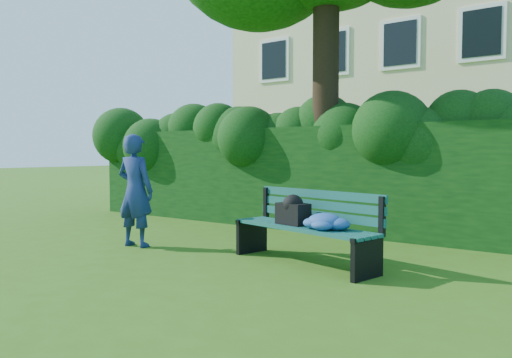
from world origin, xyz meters
The scene contains 5 objects.
ground centered at (0.00, 0.00, 0.00)m, with size 80.00×80.00×0.00m, color #345A13.
apartment_building centered at (0.00, 13.99, 6.00)m, with size 16.00×8.08×12.00m.
hedge centered at (0.00, 2.20, 0.90)m, with size 10.00×1.00×1.80m.
park_bench centered at (1.51, -0.38, 0.50)m, with size 2.07×0.99×0.89m.
man_reading centered at (-1.11, -0.84, 0.81)m, with size 0.59×0.39×1.62m, color navy.
Camera 1 is at (4.52, -5.59, 1.35)m, focal length 35.00 mm.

